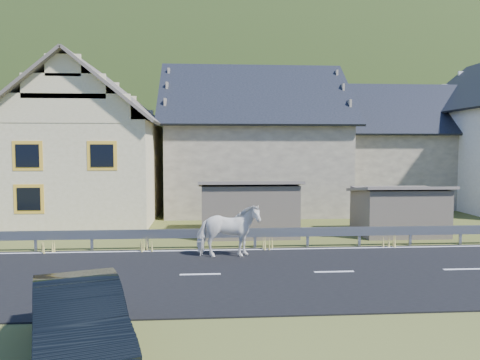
{
  "coord_description": "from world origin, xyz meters",
  "views": [
    {
      "loc": [
        -3.8,
        -13.54,
        3.77
      ],
      "look_at": [
        -2.5,
        4.6,
        2.49
      ],
      "focal_mm": 35.0,
      "sensor_mm": 36.0,
      "label": 1
    }
  ],
  "objects": [
    {
      "name": "shed_right",
      "position": [
        4.5,
        6.0,
        1.0
      ],
      "size": [
        3.8,
        2.9,
        2.2
      ],
      "primitive_type": "cube",
      "color": "#716656",
      "rests_on": "ground"
    },
    {
      "name": "conifer_patch",
      "position": [
        -55.0,
        110.0,
        6.0
      ],
      "size": [
        76.0,
        50.0,
        28.0
      ],
      "primitive_type": "ellipsoid",
      "color": "black",
      "rests_on": "ground"
    },
    {
      "name": "mountain",
      "position": [
        5.0,
        180.0,
        -20.0
      ],
      "size": [
        440.0,
        280.0,
        260.0
      ],
      "primitive_type": "ellipsoid",
      "color": "#203712",
      "rests_on": "ground"
    },
    {
      "name": "guardrail",
      "position": [
        -0.0,
        3.68,
        0.56
      ],
      "size": [
        28.1,
        0.09,
        0.75
      ],
      "color": "#93969B",
      "rests_on": "ground"
    },
    {
      "name": "lane_markings",
      "position": [
        0.0,
        0.0,
        0.04
      ],
      "size": [
        60.0,
        6.6,
        0.01
      ],
      "primitive_type": "cube",
      "color": "silver",
      "rests_on": "road"
    },
    {
      "name": "house_stone_b",
      "position": [
        9.0,
        17.0,
        4.24
      ],
      "size": [
        9.8,
        8.8,
        8.1
      ],
      "color": "#AFA58A",
      "rests_on": "ground"
    },
    {
      "name": "horse",
      "position": [
        -3.08,
        2.14,
        0.94
      ],
      "size": [
        1.03,
        2.16,
        1.8
      ],
      "primitive_type": "imported",
      "rotation": [
        0.0,
        0.0,
        1.6
      ],
      "color": "white",
      "rests_on": "road"
    },
    {
      "name": "road",
      "position": [
        0.0,
        0.0,
        0.02
      ],
      "size": [
        60.0,
        7.0,
        0.04
      ],
      "primitive_type": "cube",
      "color": "black",
      "rests_on": "ground"
    },
    {
      "name": "house_stone_a",
      "position": [
        -1.0,
        15.0,
        4.63
      ],
      "size": [
        10.8,
        9.8,
        8.9
      ],
      "color": "#AFA58A",
      "rests_on": "ground"
    },
    {
      "name": "house_cream",
      "position": [
        -10.0,
        12.0,
        4.36
      ],
      "size": [
        7.8,
        9.8,
        8.3
      ],
      "color": "beige",
      "rests_on": "ground"
    },
    {
      "name": "car",
      "position": [
        -6.08,
        -5.27,
        0.7
      ],
      "size": [
        2.79,
        4.49,
        1.4
      ],
      "primitive_type": "imported",
      "rotation": [
        0.0,
        0.0,
        0.34
      ],
      "color": "black",
      "rests_on": "ground"
    },
    {
      "name": "shed_left",
      "position": [
        -2.0,
        6.5,
        1.1
      ],
      "size": [
        4.3,
        3.3,
        2.4
      ],
      "primitive_type": "cube",
      "color": "#716656",
      "rests_on": "ground"
    },
    {
      "name": "ground",
      "position": [
        0.0,
        0.0,
        0.0
      ],
      "size": [
        160.0,
        160.0,
        0.0
      ],
      "primitive_type": "plane",
      "color": "#373E13",
      "rests_on": "ground"
    }
  ]
}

